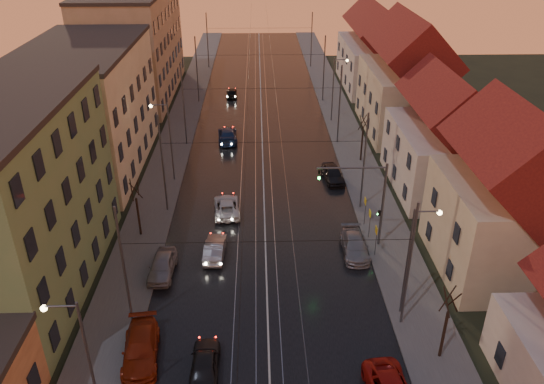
{
  "coord_description": "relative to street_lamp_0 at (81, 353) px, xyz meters",
  "views": [
    {
      "loc": [
        -0.47,
        -17.0,
        23.72
      ],
      "look_at": [
        0.66,
        22.85,
        2.37
      ],
      "focal_mm": 35.0,
      "sensor_mm": 36.0,
      "label": 1
    }
  ],
  "objects": [
    {
      "name": "apartment_left_2",
      "position": [
        -8.4,
        32.0,
        1.11
      ],
      "size": [
        10.0,
        20.0,
        12.0
      ],
      "primitive_type": "cube",
      "color": "beige",
      "rests_on": "ground"
    },
    {
      "name": "driving_car_4",
      "position": [
        4.96,
        54.14,
        -4.25
      ],
      "size": [
        1.64,
        3.77,
        1.27
      ],
      "primitive_type": "imported",
      "rotation": [
        0.0,
        0.0,
        3.18
      ],
      "color": "black",
      "rests_on": "ground"
    },
    {
      "name": "street_lamp_2",
      "position": [
        0.0,
        28.0,
        0.0
      ],
      "size": [
        1.75,
        0.32,
        8.0
      ],
      "color": "#595B60",
      "rests_on": "ground"
    },
    {
      "name": "house_right_2",
      "position": [
        26.1,
        26.0,
        -0.24
      ],
      "size": [
        9.18,
        12.24,
        9.2
      ],
      "color": "#B9B5AB",
      "rests_on": "ground"
    },
    {
      "name": "tram_rail_0",
      "position": [
        6.9,
        38.0,
        -4.83
      ],
      "size": [
        0.06,
        120.0,
        0.03
      ],
      "primitive_type": "cube",
      "color": "gray",
      "rests_on": "road"
    },
    {
      "name": "driving_car_2",
      "position": [
        5.79,
        21.5,
        -4.24
      ],
      "size": [
        2.52,
        4.82,
        1.3
      ],
      "primitive_type": "imported",
      "rotation": [
        0.0,
        0.0,
        3.22
      ],
      "color": "silver",
      "rests_on": "ground"
    },
    {
      "name": "catenary_pole_r_4",
      "position": [
        17.7,
        52.0,
        -0.39
      ],
      "size": [
        0.16,
        0.16,
        9.0
      ],
      "primitive_type": "cylinder",
      "color": "#595B60",
      "rests_on": "ground"
    },
    {
      "name": "parked_left_2",
      "position": [
        1.5,
        4.5,
        -4.16
      ],
      "size": [
        2.57,
        5.2,
        1.45
      ],
      "primitive_type": "imported",
      "rotation": [
        0.0,
        0.0,
        0.11
      ],
      "color": "maroon",
      "rests_on": "ground"
    },
    {
      "name": "catenary_pole_r_3",
      "position": [
        17.7,
        37.0,
        -0.39
      ],
      "size": [
        0.16,
        0.16,
        9.0
      ],
      "primitive_type": "cylinder",
      "color": "#595B60",
      "rests_on": "ground"
    },
    {
      "name": "parked_right_2",
      "position": [
        15.93,
        27.52,
        -4.16
      ],
      "size": [
        2.24,
        4.47,
        1.46
      ],
      "primitive_type": "imported",
      "rotation": [
        0.0,
        0.0,
        0.12
      ],
      "color": "black",
      "rests_on": "ground"
    },
    {
      "name": "house_right_1",
      "position": [
        26.1,
        13.0,
        0.56
      ],
      "size": [
        8.67,
        10.2,
        10.8
      ],
      "color": "#B7AD8D",
      "rests_on": "ground"
    },
    {
      "name": "parked_left_3",
      "position": [
        1.5,
        12.78,
        -4.16
      ],
      "size": [
        1.89,
        4.35,
        1.46
      ],
      "primitive_type": "imported",
      "rotation": [
        0.0,
        0.0,
        -0.04
      ],
      "color": "#96969B",
      "rests_on": "ground"
    },
    {
      "name": "house_right_3",
      "position": [
        26.1,
        41.0,
        0.92
      ],
      "size": [
        9.18,
        14.28,
        11.5
      ],
      "color": "#B7AD8D",
      "rests_on": "ground"
    },
    {
      "name": "tram_rail_1",
      "position": [
        8.33,
        38.0,
        -4.83
      ],
      "size": [
        0.06,
        120.0,
        0.03
      ],
      "primitive_type": "cube",
      "color": "gray",
      "rests_on": "road"
    },
    {
      "name": "driving_car_0",
      "position": [
        5.39,
        3.31,
        -4.19
      ],
      "size": [
        1.64,
        4.07,
        1.39
      ],
      "primitive_type": "imported",
      "rotation": [
        0.0,
        0.0,
        3.14
      ],
      "color": "black",
      "rests_on": "ground"
    },
    {
      "name": "apartment_left_3",
      "position": [
        -8.4,
        56.0,
        2.11
      ],
      "size": [
        10.0,
        24.0,
        14.0
      ],
      "primitive_type": "cube",
      "color": "#958260",
      "rests_on": "ground"
    },
    {
      "name": "driving_car_1",
      "position": [
        5.21,
        14.95,
        -4.2
      ],
      "size": [
        1.66,
        4.23,
        1.37
      ],
      "primitive_type": "imported",
      "rotation": [
        0.0,
        0.0,
        3.09
      ],
      "color": "gray",
      "rests_on": "ground"
    },
    {
      "name": "street_lamp_1",
      "position": [
        18.21,
        8.0,
        0.0
      ],
      "size": [
        1.75,
        0.32,
        8.0
      ],
      "color": "#595B60",
      "rests_on": "ground"
    },
    {
      "name": "sidewalk_left",
      "position": [
        -0.9,
        38.0,
        -4.81
      ],
      "size": [
        4.0,
        120.0,
        0.15
      ],
      "primitive_type": "cube",
      "color": "#4C4C4C",
      "rests_on": "ground"
    },
    {
      "name": "tram_rail_2",
      "position": [
        9.87,
        38.0,
        -4.83
      ],
      "size": [
        0.06,
        120.0,
        0.03
      ],
      "primitive_type": "cube",
      "color": "gray",
      "rests_on": "road"
    },
    {
      "name": "driving_car_3",
      "position": [
        5.13,
        37.96,
        -4.12
      ],
      "size": [
        2.49,
        5.38,
        1.52
      ],
      "primitive_type": "imported",
      "rotation": [
        0.0,
        0.0,
        3.21
      ],
      "color": "navy",
      "rests_on": "ground"
    },
    {
      "name": "house_right_4",
      "position": [
        26.1,
        59.0,
        0.16
      ],
      "size": [
        9.18,
        16.32,
        10.0
      ],
      "color": "#B9B5AB",
      "rests_on": "ground"
    },
    {
      "name": "catenary_pole_r_1",
      "position": [
        17.7,
        7.0,
        -0.39
      ],
      "size": [
        0.16,
        0.16,
        9.0
      ],
      "primitive_type": "cylinder",
      "color": "#595B60",
      "rests_on": "ground"
    },
    {
      "name": "traffic_light_mast",
      "position": [
        17.1,
        16.0,
        -0.29
      ],
      "size": [
        5.3,
        0.32,
        7.2
      ],
      "color": "#595B60",
      "rests_on": "ground"
    },
    {
      "name": "catenary_pole_l_1",
      "position": [
        0.5,
        7.0,
        -0.39
      ],
      "size": [
        0.16,
        0.16,
        9.0
      ],
      "primitive_type": "cylinder",
      "color": "#595B60",
      "rests_on": "ground"
    },
    {
      "name": "catenary_pole_l_3",
      "position": [
        0.5,
        37.0,
        -0.39
      ],
      "size": [
        0.16,
        0.16,
        9.0
      ],
      "primitive_type": "cylinder",
      "color": "#595B60",
      "rests_on": "ground"
    },
    {
      "name": "bare_tree_1",
      "position": [
        19.31,
        4.0,
        -2.4
      ],
      "size": [
        1.09,
        1.09,
        5.11
      ],
      "color": "black",
      "rests_on": "ground"
    },
    {
      "name": "tram_rail_3",
      "position": [
        11.3,
        38.0,
        -4.83
      ],
      "size": [
        0.06,
        120.0,
        0.03
      ],
      "primitive_type": "cube",
      "color": "gray",
      "rests_on": "road"
    },
    {
      "name": "street_lamp_0",
      "position": [
        0.0,
        0.0,
        0.0
      ],
      "size": [
        1.75,
        0.32,
        8.0
      ],
      "color": "#595B60",
      "rests_on": "ground"
    },
    {
      "name": "apartment_left_1",
      "position": [
        -8.4,
        12.0,
        1.61
      ],
      "size": [
        10.0,
        18.0,
        13.0
      ],
      "primitive_type": "cube",
      "color": "#5F8A58",
      "rests_on": "ground"
    },
    {
      "name": "catenary_pole_l_5",
      "position": [
        0.5,
        70.0,
        -0.39
      ],
      "size": [
        0.16,
        0.16,
        9.0
      ],
      "primitive_type": "cylinder",
      "color": "#595B60",
      "rests_on": "ground"
    },
    {
      "name": "street_lamp_3",
      "position": [
        18.21,
        44.0,
        0.0
      ],
      "size": [
        1.75,
        0.32,
        8.0
      ],
      "color": "#595B60",
      "rests_on": "ground"
    },
    {
      "name": "road",
      "position": [
        9.1,
        38.0,
        -4.87
      ],
      "size": [
        16.0,
        120.0,
        0.04
      ],
      "primitive_type": "cube",
      "color": "black",
      "rests_on": "ground"
    },
    {
      "name": "catenary_pole_l_2",
      "position": [
        0.5,
        22.0,
        -0.39
      ],
      "size": [
        0.16,
        0.16,
        9.0
      ],
      "primitive_type": "cylinder",
      "color": "#595B60",
      "rests_on": "ground"
    },
    {
      "name": "sidewalk_right",
      "position": [
        19.1,
        38.0,
        -4.81
      ],
      "size": [
        4.0,
        120.0,
        0.15
      ],
      "primitive_type": "cube",
      "color": "#4C4C4C",
      "rests_on": "ground"
    },
    {
      "name": "catenary_pole_l_4",
      "position": [
        0.5,
        52.0,
        -0.39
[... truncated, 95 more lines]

